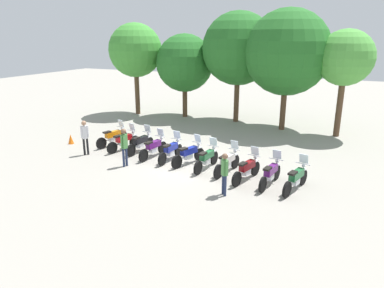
% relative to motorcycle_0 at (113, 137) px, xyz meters
% --- Properties ---
extents(ground_plane, '(80.00, 80.00, 0.00)m').
position_rel_motorcycle_0_xyz_m(ground_plane, '(5.10, -1.12, -0.52)').
color(ground_plane, gray).
extents(motorcycle_0, '(0.80, 2.15, 1.37)m').
position_rel_motorcycle_0_xyz_m(motorcycle_0, '(0.00, 0.00, 0.00)').
color(motorcycle_0, black).
rests_on(motorcycle_0, ground_plane).
extents(motorcycle_1, '(0.80, 2.15, 1.37)m').
position_rel_motorcycle_0_xyz_m(motorcycle_1, '(1.02, -0.43, 0.00)').
color(motorcycle_1, black).
rests_on(motorcycle_1, ground_plane).
extents(motorcycle_2, '(0.63, 2.19, 1.37)m').
position_rel_motorcycle_0_xyz_m(motorcycle_2, '(2.04, -0.37, 0.00)').
color(motorcycle_2, black).
rests_on(motorcycle_2, ground_plane).
extents(motorcycle_3, '(0.66, 2.19, 1.37)m').
position_rel_motorcycle_0_xyz_m(motorcycle_3, '(3.06, -0.80, 0.00)').
color(motorcycle_3, black).
rests_on(motorcycle_3, ground_plane).
extents(motorcycle_4, '(0.62, 2.19, 1.37)m').
position_rel_motorcycle_0_xyz_m(motorcycle_4, '(4.08, -0.87, 0.00)').
color(motorcycle_4, black).
rests_on(motorcycle_4, ground_plane).
extents(motorcycle_5, '(0.89, 2.11, 1.37)m').
position_rel_motorcycle_0_xyz_m(motorcycle_5, '(5.11, -1.00, 0.00)').
color(motorcycle_5, black).
rests_on(motorcycle_5, ground_plane).
extents(motorcycle_6, '(0.65, 2.19, 1.37)m').
position_rel_motorcycle_0_xyz_m(motorcycle_6, '(6.12, -1.24, 0.00)').
color(motorcycle_6, black).
rests_on(motorcycle_6, ground_plane).
extents(motorcycle_7, '(0.72, 2.17, 1.37)m').
position_rel_motorcycle_0_xyz_m(motorcycle_7, '(7.14, -1.33, 0.00)').
color(motorcycle_7, black).
rests_on(motorcycle_7, ground_plane).
extents(motorcycle_8, '(0.80, 2.15, 1.37)m').
position_rel_motorcycle_0_xyz_m(motorcycle_8, '(8.17, -1.80, 0.00)').
color(motorcycle_8, black).
rests_on(motorcycle_8, ground_plane).
extents(motorcycle_9, '(0.69, 2.18, 1.37)m').
position_rel_motorcycle_0_xyz_m(motorcycle_9, '(9.19, -1.90, 0.00)').
color(motorcycle_9, black).
rests_on(motorcycle_9, ground_plane).
extents(motorcycle_10, '(0.81, 2.14, 1.37)m').
position_rel_motorcycle_0_xyz_m(motorcycle_10, '(10.21, -2.00, 0.00)').
color(motorcycle_10, black).
rests_on(motorcycle_10, ground_plane).
extents(person_0, '(0.33, 0.35, 1.69)m').
position_rel_motorcycle_0_xyz_m(person_0, '(7.77, -3.56, 0.47)').
color(person_0, '#232D4C').
rests_on(person_0, ground_plane).
extents(person_1, '(0.30, 0.41, 1.82)m').
position_rel_motorcycle_0_xyz_m(person_1, '(2.50, -2.48, 0.57)').
color(person_1, '#232D4C').
rests_on(person_1, ground_plane).
extents(person_2, '(0.34, 0.34, 1.80)m').
position_rel_motorcycle_0_xyz_m(person_2, '(-0.31, -1.89, 0.55)').
color(person_2, black).
rests_on(person_2, ground_plane).
extents(tree_0, '(4.00, 4.00, 6.86)m').
position_rel_motorcycle_0_xyz_m(tree_0, '(-3.35, 7.81, 4.32)').
color(tree_0, brown).
rests_on(tree_0, ground_plane).
extents(tree_1, '(4.18, 4.18, 6.09)m').
position_rel_motorcycle_0_xyz_m(tree_1, '(0.45, 8.43, 3.46)').
color(tree_1, brown).
rests_on(tree_1, ground_plane).
extents(tree_2, '(4.94, 4.94, 7.54)m').
position_rel_motorcycle_0_xyz_m(tree_2, '(4.48, 8.45, 4.54)').
color(tree_2, brown).
rests_on(tree_2, ground_plane).
extents(tree_3, '(5.31, 5.31, 7.57)m').
position_rel_motorcycle_0_xyz_m(tree_3, '(7.92, 7.51, 4.38)').
color(tree_3, brown).
rests_on(tree_3, ground_plane).
extents(tree_4, '(3.24, 3.24, 6.30)m').
position_rel_motorcycle_0_xyz_m(tree_4, '(11.27, 7.24, 4.13)').
color(tree_4, brown).
rests_on(tree_4, ground_plane).
extents(traffic_cone, '(0.32, 0.32, 0.55)m').
position_rel_motorcycle_0_xyz_m(traffic_cone, '(-2.42, -0.70, -0.24)').
color(traffic_cone, orange).
rests_on(traffic_cone, ground_plane).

